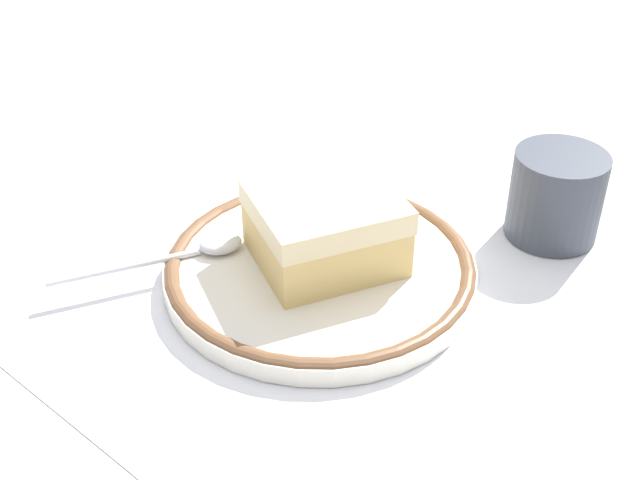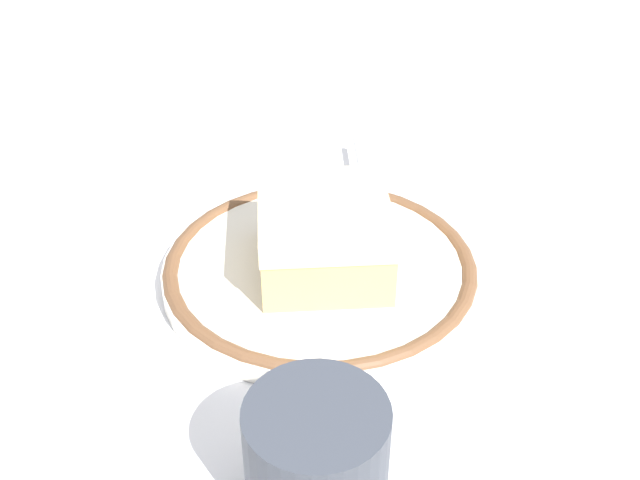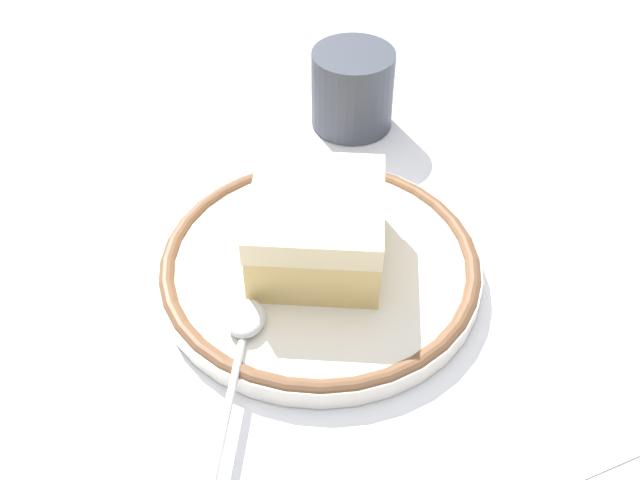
{
  "view_description": "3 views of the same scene",
  "coord_description": "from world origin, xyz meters",
  "px_view_note": "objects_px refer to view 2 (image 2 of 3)",
  "views": [
    {
      "loc": [
        0.31,
        -0.38,
        0.37
      ],
      "look_at": [
        -0.01,
        -0.01,
        0.04
      ],
      "focal_mm": 46.3,
      "sensor_mm": 36.0,
      "label": 1
    },
    {
      "loc": [
        0.21,
        0.37,
        0.34
      ],
      "look_at": [
        -0.01,
        -0.01,
        0.04
      ],
      "focal_mm": 41.57,
      "sensor_mm": 36.0,
      "label": 2
    },
    {
      "loc": [
        -0.16,
        -0.35,
        0.39
      ],
      "look_at": [
        -0.01,
        -0.01,
        0.04
      ],
      "focal_mm": 42.22,
      "sensor_mm": 36.0,
      "label": 3
    }
  ],
  "objects_px": {
    "cup": "(317,467)",
    "cake_slice": "(323,234)",
    "plate": "(320,268)",
    "spoon": "(367,198)",
    "napkin": "(32,310)"
  },
  "relations": [
    {
      "from": "cake_slice",
      "to": "cup",
      "type": "bearing_deg",
      "value": 58.11
    },
    {
      "from": "plate",
      "to": "spoon",
      "type": "height_order",
      "value": "spoon"
    },
    {
      "from": "plate",
      "to": "napkin",
      "type": "bearing_deg",
      "value": -20.29
    },
    {
      "from": "plate",
      "to": "cup",
      "type": "xyz_separation_m",
      "value": [
        0.1,
        0.17,
        0.02
      ]
    },
    {
      "from": "cake_slice",
      "to": "napkin",
      "type": "distance_m",
      "value": 0.21
    },
    {
      "from": "plate",
      "to": "napkin",
      "type": "height_order",
      "value": "plate"
    },
    {
      "from": "spoon",
      "to": "cake_slice",
      "type": "bearing_deg",
      "value": 36.34
    },
    {
      "from": "cake_slice",
      "to": "cup",
      "type": "height_order",
      "value": "cup"
    },
    {
      "from": "cake_slice",
      "to": "napkin",
      "type": "xyz_separation_m",
      "value": [
        0.19,
        -0.08,
        -0.04
      ]
    },
    {
      "from": "cup",
      "to": "cake_slice",
      "type": "bearing_deg",
      "value": -121.89
    },
    {
      "from": "cup",
      "to": "plate",
      "type": "bearing_deg",
      "value": -121.22
    },
    {
      "from": "cake_slice",
      "to": "spoon",
      "type": "relative_size",
      "value": 0.97
    },
    {
      "from": "cake_slice",
      "to": "spoon",
      "type": "xyz_separation_m",
      "value": [
        -0.07,
        -0.06,
        -0.02
      ]
    },
    {
      "from": "cake_slice",
      "to": "spoon",
      "type": "distance_m",
      "value": 0.1
    },
    {
      "from": "spoon",
      "to": "napkin",
      "type": "relative_size",
      "value": 0.98
    }
  ]
}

